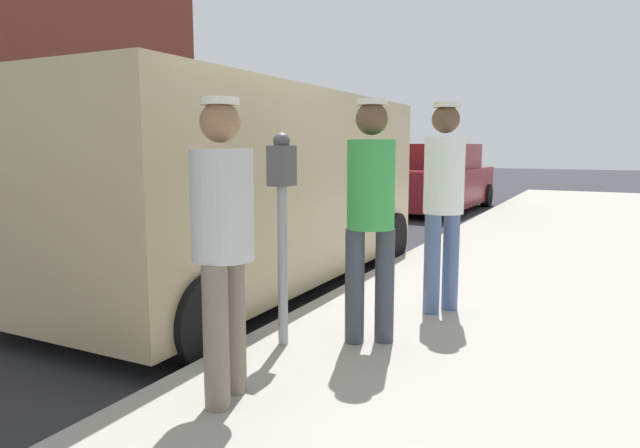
{
  "coord_description": "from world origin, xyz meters",
  "views": [
    {
      "loc": [
        3.37,
        -3.93,
        1.57
      ],
      "look_at": [
        1.65,
        -0.6,
        1.05
      ],
      "focal_mm": 31.25,
      "sensor_mm": 36.0,
      "label": 1
    }
  ],
  "objects": [
    {
      "name": "ground_plane",
      "position": [
        0.0,
        0.0,
        0.0
      ],
      "size": [
        80.0,
        80.0,
        0.0
      ],
      "primitive_type": "plane",
      "color": "#2D2D33"
    },
    {
      "name": "sidewalk_slab",
      "position": [
        3.5,
        0.0,
        0.07
      ],
      "size": [
        5.0,
        32.0,
        0.15
      ],
      "primitive_type": "cube",
      "color": "#9E998E",
      "rests_on": "ground"
    },
    {
      "name": "parking_meter_near",
      "position": [
        1.35,
        -0.6,
        1.18
      ],
      "size": [
        0.14,
        0.18,
        1.52
      ],
      "color": "gray",
      "rests_on": "sidewalk_slab"
    },
    {
      "name": "pedestrian_in_white",
      "position": [
        2.14,
        0.74,
        1.18
      ],
      "size": [
        0.34,
        0.34,
        1.79
      ],
      "color": "#4C608C",
      "rests_on": "sidewalk_slab"
    },
    {
      "name": "pedestrian_in_green",
      "position": [
        1.88,
        -0.27,
        1.16
      ],
      "size": [
        0.34,
        0.34,
        1.75
      ],
      "color": "#383D47",
      "rests_on": "sidewalk_slab"
    },
    {
      "name": "pedestrian_in_gray",
      "position": [
        1.53,
        -1.52,
        1.11
      ],
      "size": [
        0.34,
        0.36,
        1.68
      ],
      "color": "#726656",
      "rests_on": "sidewalk_slab"
    },
    {
      "name": "parked_van",
      "position": [
        -0.15,
        1.15,
        1.15
      ],
      "size": [
        2.16,
        5.22,
        2.15
      ],
      "color": "tan",
      "rests_on": "ground"
    },
    {
      "name": "parked_sedan_ahead",
      "position": [
        -0.37,
        9.61,
        0.75
      ],
      "size": [
        2.02,
        4.44,
        1.65
      ],
      "color": "maroon",
      "rests_on": "ground"
    }
  ]
}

